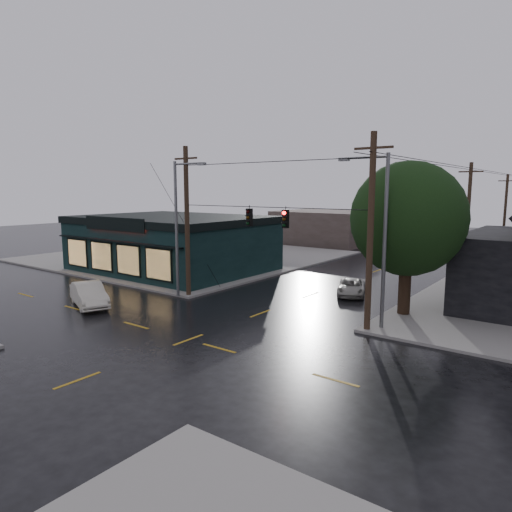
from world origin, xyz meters
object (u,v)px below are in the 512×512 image
Objects in this scene: corner_tree at (408,219)px; suv_silver at (352,287)px; sedan_cream at (89,295)px; utility_pole_nw at (189,297)px; utility_pole_ne at (367,332)px.

suv_silver is at bearing 146.73° from corner_tree.
sedan_cream reaches higher than suv_silver.
utility_pole_nw is at bearing -163.11° from corner_tree.
corner_tree is at bearing -37.59° from sedan_cream.
suv_silver is at bearing -20.78° from sedan_cream.
utility_pole_nw and utility_pole_ne have the same top height.
corner_tree is 0.87× the size of utility_pole_nw.
utility_pole_ne is 2.57× the size of suv_silver.
utility_pole_nw is 13.00m from utility_pole_ne.
corner_tree is at bearing -55.29° from suv_silver.
corner_tree is 7.01m from utility_pole_ne.
utility_pole_nw reaches higher than sedan_cream.
suv_silver is at bearing 39.39° from utility_pole_nw.
sedan_cream is at bearing -154.96° from suv_silver.
sedan_cream is 1.17× the size of suv_silver.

